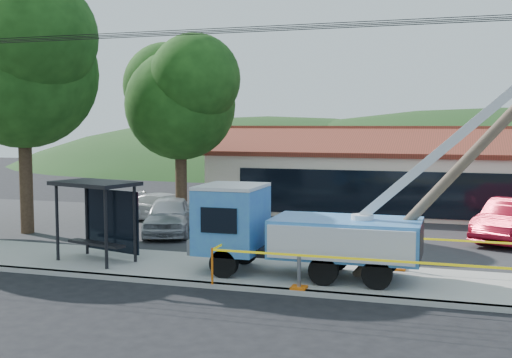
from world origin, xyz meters
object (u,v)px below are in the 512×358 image
Objects in this scene: leaning_pole at (488,138)px; car_silver at (169,236)px; utility_truck at (302,228)px; car_white at (167,224)px; car_red at (511,244)px; bus_shelter at (99,202)px.

leaning_pole is 1.71× the size of car_silver.
car_silver is (-7.18, 5.74, -1.63)m from utility_truck.
leaning_pole is at bearing 4.49° from utility_truck.
utility_truck reaches higher than leaning_pole.
car_red is at bearing -76.99° from car_white.
bus_shelter is at bearing -107.73° from car_silver.
car_silver is 0.91× the size of car_red.
car_white is at bearing 98.25° from car_silver.
car_red is 15.43m from car_white.
bus_shelter is (-12.38, -0.37, -2.27)m from leaning_pole.
car_red is at bearing -8.24° from car_silver.
utility_truck is at bearing -107.80° from car_red.
utility_truck reaches higher than car_red.
car_red is at bearing 51.39° from utility_truck.
car_silver is 3.49m from car_white.
car_red is (13.83, 2.58, 0.00)m from car_silver.
car_red is at bearing 47.49° from bus_shelter.
leaning_pole is (5.31, 0.42, 2.78)m from utility_truck.
car_silver is (-0.11, 5.69, -2.14)m from bus_shelter.
utility_truck is 12.57m from car_white.
car_red reaches higher than car_white.
car_silver is at bearing 107.50° from bus_shelter.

